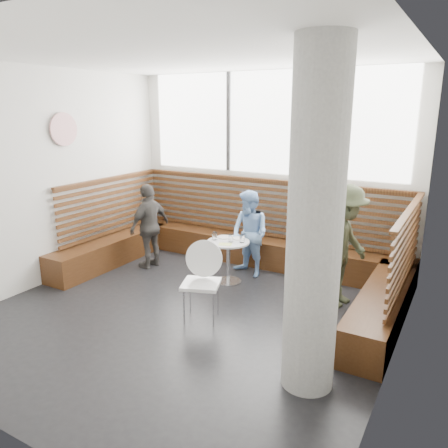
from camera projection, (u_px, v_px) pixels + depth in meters
The scene contains 15 objects.
room at pixel (183, 194), 5.27m from camera, with size 5.00×5.00×3.20m.
booth at pixel (248, 249), 7.06m from camera, with size 5.00×2.50×1.44m.
concrete_column at pixel (315, 225), 3.88m from camera, with size 0.50×0.50×3.20m, color gray.
wall_art at pixel (64, 129), 6.61m from camera, with size 0.50×0.50×0.03m, color white.
cafe_table at pixel (228, 253), 6.65m from camera, with size 0.64×0.64×0.66m.
cafe_chair at pixel (204, 275), 5.48m from camera, with size 0.48×0.47×0.99m.
adult_man at pixel (343, 246), 5.81m from camera, with size 1.07×0.62×1.66m, color #3A422C.
child_back at pixel (250, 234), 6.90m from camera, with size 0.67×0.52×1.37m, color #87B2EA.
child_left at pixel (150, 226), 7.27m from camera, with size 0.83×0.35×1.42m, color #423F3C.
plate_near at pixel (224, 237), 6.78m from camera, with size 0.21×0.21×0.01m, color white.
plate_far at pixel (239, 238), 6.72m from camera, with size 0.19×0.19×0.01m, color white.
glass_left at pixel (215, 236), 6.66m from camera, with size 0.08×0.08×0.12m, color white.
glass_mid at pixel (231, 238), 6.55m from camera, with size 0.07×0.07×0.11m, color white.
glass_right at pixel (242, 239), 6.53m from camera, with size 0.08×0.08×0.12m, color white.
menu_card at pixel (225, 244), 6.45m from camera, with size 0.19×0.13×0.00m, color #A5C64C.
Camera 1 is at (3.01, -4.25, 2.61)m, focal length 35.00 mm.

